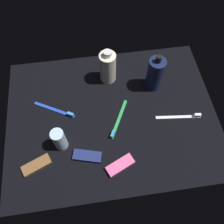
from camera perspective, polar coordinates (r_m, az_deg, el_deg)
name	(u,v)px	position (r cm, az deg, el deg)	size (l,w,h in cm)	color
ground_plane	(112,116)	(95.36, 0.00, -1.02)	(84.00, 64.00, 1.20)	black
lotion_bottle	(155,74)	(97.60, 10.36, 9.06)	(6.74, 6.74, 18.32)	#161E43
bodywash_bottle	(108,67)	(98.78, -1.03, 10.82)	(6.78, 6.78, 16.63)	silver
deodorant_stick	(59,140)	(86.83, -12.62, -6.55)	(4.69, 4.69, 10.74)	silver
toothbrush_white	(181,117)	(97.91, 16.40, -1.07)	(18.02, 3.12, 2.10)	white
toothbrush_green	(118,121)	(93.09, 1.48, -2.18)	(9.37, 16.52, 2.10)	green
toothbrush_blue	(57,110)	(97.92, -13.29, 0.45)	(16.31, 9.81, 2.10)	blue
snack_bar_navy	(87,156)	(88.05, -6.02, -10.56)	(10.40, 4.00, 1.50)	navy
snack_bar_brown	(37,165)	(90.77, -17.82, -12.17)	(10.40, 4.00, 1.50)	brown
snack_bar_pink	(121,165)	(86.69, 2.23, -12.72)	(10.40, 4.00, 1.50)	#E55999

